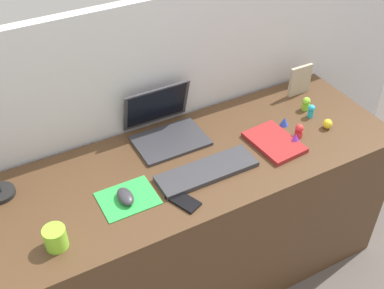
# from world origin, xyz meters

# --- Properties ---
(ground_plane) EXTENTS (6.00, 6.00, 0.00)m
(ground_plane) POSITION_xyz_m (0.00, 0.00, 0.00)
(ground_plane) COLOR #59514C
(back_wall) EXTENTS (2.95, 0.05, 1.30)m
(back_wall) POSITION_xyz_m (0.00, 0.35, 0.65)
(back_wall) COLOR silver
(back_wall) RESTS_ON ground_plane
(desk) EXTENTS (1.75, 0.61, 0.74)m
(desk) POSITION_xyz_m (0.00, 0.00, 0.37)
(desk) COLOR #4C331E
(desk) RESTS_ON ground_plane
(laptop) EXTENTS (0.30, 0.27, 0.21)m
(laptop) POSITION_xyz_m (-0.03, 0.21, 0.79)
(laptop) COLOR #333338
(laptop) RESTS_ON desk
(keyboard) EXTENTS (0.41, 0.13, 0.02)m
(keyboard) POSITION_xyz_m (0.01, -0.09, 0.75)
(keyboard) COLOR #333338
(keyboard) RESTS_ON desk
(mousepad) EXTENTS (0.21, 0.17, 0.00)m
(mousepad) POSITION_xyz_m (-0.32, -0.07, 0.74)
(mousepad) COLOR green
(mousepad) RESTS_ON desk
(mouse) EXTENTS (0.06, 0.10, 0.03)m
(mouse) POSITION_xyz_m (-0.33, -0.07, 0.76)
(mouse) COLOR #333338
(mouse) RESTS_ON mousepad
(cell_phone) EXTENTS (0.11, 0.14, 0.01)m
(cell_phone) POSITION_xyz_m (-0.15, -0.18, 0.74)
(cell_phone) COLOR black
(cell_phone) RESTS_ON desk
(notebook_pad) EXTENTS (0.19, 0.25, 0.02)m
(notebook_pad) POSITION_xyz_m (0.35, -0.07, 0.75)
(notebook_pad) COLOR maroon
(notebook_pad) RESTS_ON desk
(picture_frame) EXTENTS (0.12, 0.02, 0.15)m
(picture_frame) POSITION_xyz_m (0.68, 0.20, 0.81)
(picture_frame) COLOR #B2A58C
(picture_frame) RESTS_ON desk
(coffee_mug) EXTENTS (0.08, 0.08, 0.08)m
(coffee_mug) POSITION_xyz_m (-0.62, -0.16, 0.78)
(coffee_mug) COLOR #8CDB33
(coffee_mug) RESTS_ON desk
(toy_figurine_blue) EXTENTS (0.04, 0.04, 0.04)m
(toy_figurine_blue) POSITION_xyz_m (0.46, 0.02, 0.76)
(toy_figurine_blue) COLOR blue
(toy_figurine_blue) RESTS_ON desk
(toy_figurine_yellow) EXTENTS (0.04, 0.04, 0.05)m
(toy_figurine_yellow) POSITION_xyz_m (0.62, -0.09, 0.76)
(toy_figurine_yellow) COLOR yellow
(toy_figurine_yellow) RESTS_ON desk
(toy_figurine_red) EXTENTS (0.04, 0.04, 0.06)m
(toy_figurine_red) POSITION_xyz_m (0.47, -0.08, 0.77)
(toy_figurine_red) COLOR red
(toy_figurine_red) RESTS_ON desk
(toy_figurine_cyan) EXTENTS (0.03, 0.03, 0.06)m
(toy_figurine_cyan) POSITION_xyz_m (0.61, 0.02, 0.77)
(toy_figurine_cyan) COLOR #28B7CC
(toy_figurine_cyan) RESTS_ON desk
(toy_figurine_lime) EXTENTS (0.04, 0.04, 0.06)m
(toy_figurine_lime) POSITION_xyz_m (0.63, 0.07, 0.77)
(toy_figurine_lime) COLOR #8CDB33
(toy_figurine_lime) RESTS_ON desk
(toy_figurine_purple) EXTENTS (0.05, 0.05, 0.05)m
(toy_figurine_purple) POSITION_xyz_m (0.43, -0.11, 0.77)
(toy_figurine_purple) COLOR purple
(toy_figurine_purple) RESTS_ON desk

